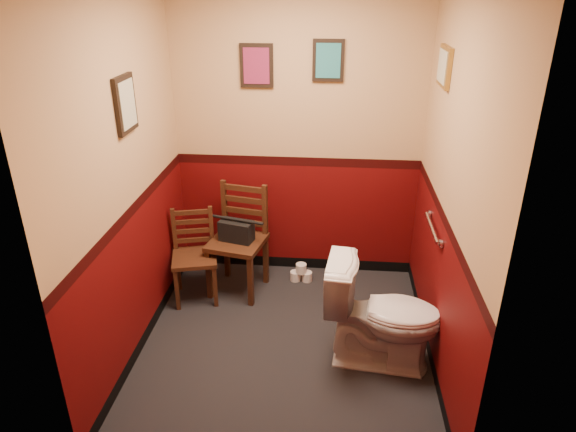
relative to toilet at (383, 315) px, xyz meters
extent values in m
cube|color=black|center=(-0.72, 0.12, -0.41)|extent=(2.20, 2.40, 0.00)
cube|color=#4B0707|center=(-0.72, 1.32, 0.94)|extent=(2.20, 0.00, 2.70)
cube|color=#4B0707|center=(-0.72, -1.08, 0.94)|extent=(2.20, 0.00, 2.70)
cube|color=#4B0707|center=(-1.82, 0.12, 0.94)|extent=(0.00, 2.40, 2.70)
cube|color=#4B0707|center=(0.38, 0.12, 0.94)|extent=(0.00, 2.40, 2.70)
cylinder|color=silver|center=(0.35, 0.37, 0.54)|extent=(0.03, 0.50, 0.03)
cylinder|color=silver|center=(0.37, 0.12, 0.54)|extent=(0.02, 0.06, 0.06)
cylinder|color=silver|center=(0.37, 0.62, 0.54)|extent=(0.02, 0.06, 0.06)
cube|color=black|center=(-1.07, 1.30, 1.54)|extent=(0.28, 0.03, 0.36)
cube|color=maroon|center=(-1.07, 1.28, 1.54)|extent=(0.22, 0.01, 0.30)
cube|color=black|center=(-0.47, 1.30, 1.59)|extent=(0.26, 0.03, 0.34)
cube|color=#27757D|center=(-0.47, 1.28, 1.59)|extent=(0.20, 0.01, 0.28)
cube|color=black|center=(-1.80, 0.22, 1.44)|extent=(0.03, 0.30, 0.38)
cube|color=#B1AD8B|center=(-1.79, 0.22, 1.44)|extent=(0.01, 0.24, 0.31)
cube|color=olive|center=(0.36, 0.72, 1.64)|extent=(0.03, 0.34, 0.28)
cube|color=#B1AD8B|center=(0.35, 0.72, 1.64)|extent=(0.01, 0.28, 0.22)
imported|color=white|center=(0.00, 0.00, 0.00)|extent=(0.89, 0.56, 0.82)
cylinder|color=silver|center=(0.18, 0.00, -0.36)|extent=(0.10, 0.10, 0.10)
cylinder|color=silver|center=(0.18, 0.00, -0.18)|extent=(0.01, 0.01, 0.30)
cube|color=#462515|center=(-1.57, 0.71, -0.01)|extent=(0.46, 0.46, 0.04)
cube|color=#462515|center=(-1.69, 0.51, -0.21)|extent=(0.04, 0.04, 0.41)
cube|color=#462515|center=(-1.77, 0.83, -0.21)|extent=(0.04, 0.04, 0.41)
cube|color=#462515|center=(-1.37, 0.59, -0.21)|extent=(0.04, 0.04, 0.41)
cube|color=#462515|center=(-1.45, 0.91, -0.21)|extent=(0.04, 0.04, 0.41)
cube|color=#462515|center=(-1.77, 0.83, 0.20)|extent=(0.04, 0.04, 0.41)
cube|color=#462515|center=(-1.45, 0.91, 0.20)|extent=(0.04, 0.04, 0.41)
cube|color=#462515|center=(-1.61, 0.87, 0.08)|extent=(0.30, 0.10, 0.04)
cube|color=#462515|center=(-1.61, 0.87, 0.17)|extent=(0.30, 0.10, 0.04)
cube|color=#462515|center=(-1.61, 0.87, 0.26)|extent=(0.30, 0.10, 0.04)
cube|color=#462515|center=(-1.61, 0.87, 0.35)|extent=(0.30, 0.10, 0.04)
cube|color=#462515|center=(-1.22, 0.87, 0.08)|extent=(0.54, 0.54, 0.04)
cube|color=#462515|center=(-1.45, 0.72, -0.17)|extent=(0.05, 0.05, 0.49)
cube|color=#462515|center=(-1.37, 1.10, -0.17)|extent=(0.05, 0.05, 0.49)
cube|color=#462515|center=(-1.07, 0.64, -0.17)|extent=(0.05, 0.05, 0.49)
cube|color=#462515|center=(-0.99, 1.02, -0.17)|extent=(0.05, 0.05, 0.49)
cube|color=#462515|center=(-1.37, 1.11, 0.32)|extent=(0.05, 0.05, 0.49)
cube|color=#462515|center=(-0.99, 1.03, 0.32)|extent=(0.05, 0.05, 0.49)
cube|color=#462515|center=(-1.18, 1.07, 0.19)|extent=(0.37, 0.10, 0.05)
cube|color=#462515|center=(-1.18, 1.07, 0.30)|extent=(0.37, 0.10, 0.05)
cube|color=#462515|center=(-1.18, 1.07, 0.41)|extent=(0.37, 0.10, 0.05)
cube|color=#462515|center=(-1.18, 1.07, 0.52)|extent=(0.37, 0.10, 0.05)
cube|color=black|center=(-1.22, 0.87, 0.19)|extent=(0.32, 0.22, 0.18)
cylinder|color=black|center=(-1.22, 0.87, 0.30)|extent=(0.25, 0.09, 0.03)
cylinder|color=silver|center=(-0.71, 1.08, -0.37)|extent=(0.10, 0.10, 0.09)
cylinder|color=silver|center=(-0.61, 1.08, -0.37)|extent=(0.10, 0.10, 0.09)
cylinder|color=silver|center=(-0.66, 1.07, -0.28)|extent=(0.10, 0.10, 0.09)
camera|label=1|loc=(-0.40, -3.10, 2.20)|focal=32.00mm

